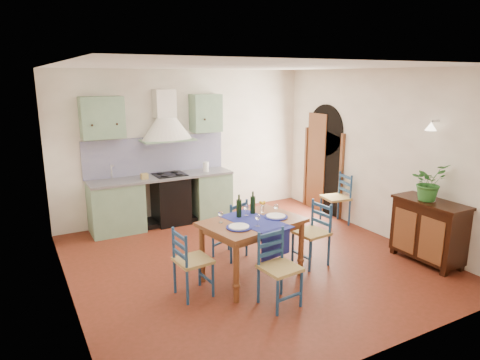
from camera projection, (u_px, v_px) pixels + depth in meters
name	position (u px, v px, depth m)	size (l,w,h in m)	color
floor	(251.00, 261.00, 6.37)	(5.00, 5.00, 0.00)	#4C2010
back_wall	(167.00, 167.00, 7.86)	(5.00, 0.96, 2.80)	white
right_wall	(367.00, 155.00, 7.45)	(0.26, 5.00, 2.80)	white
left_wall	(62.00, 191.00, 4.87)	(0.04, 5.00, 2.80)	white
ceiling	(252.00, 66.00, 5.71)	(5.00, 5.00, 0.01)	silver
dining_table	(253.00, 227.00, 5.65)	(1.44, 1.13, 1.14)	brown
chair_near	(278.00, 268.00, 5.06)	(0.46, 0.46, 0.90)	navy
chair_far	(231.00, 228.00, 6.39)	(0.54, 0.54, 0.90)	navy
chair_left	(191.00, 262.00, 5.26)	(0.44, 0.44, 0.88)	navy
chair_right	(313.00, 233.00, 6.17)	(0.46, 0.46, 0.92)	navy
chair_spare	(337.00, 198.00, 7.88)	(0.51, 0.51, 0.95)	navy
sideboard	(428.00, 229.00, 6.23)	(0.50, 1.05, 0.94)	black
potted_plant	(429.00, 182.00, 6.09)	(0.49, 0.42, 0.54)	#2C6E2B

